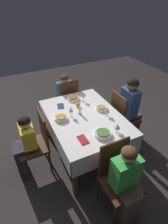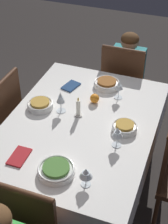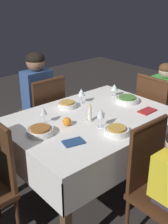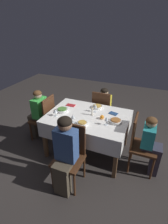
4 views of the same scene
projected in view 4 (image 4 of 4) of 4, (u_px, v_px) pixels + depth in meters
name	position (u px, v px, depth m)	size (l,w,h in m)	color
ground_plane	(87.00, 150.00, 3.41)	(8.00, 8.00, 0.00)	#332D2B
dining_table	(88.00, 120.00, 3.09)	(1.41, 1.03, 0.77)	white
chair_north	(70.00, 153.00, 2.56)	(0.41, 0.41, 0.97)	#472816
chair_south	(102.00, 110.00, 3.74)	(0.41, 0.41, 0.97)	#472816
chair_east	(45.00, 117.00, 3.48)	(0.41, 0.41, 0.97)	#472816
chair_west	(140.00, 142.00, 2.78)	(0.41, 0.41, 0.97)	#472816
person_adult_denim	(65.00, 152.00, 2.36)	(0.30, 0.34, 1.20)	#4C4233
person_child_yellow	(104.00, 106.00, 3.87)	(0.30, 0.33, 0.99)	#383342
person_child_green	(38.00, 113.00, 3.51)	(0.33, 0.30, 1.08)	#4C4233
person_child_teal	(151.00, 144.00, 2.71)	(0.33, 0.30, 1.01)	#383342
bowl_north	(82.00, 123.00, 2.77)	(0.17, 0.17, 0.06)	white
wine_glass_north	(73.00, 117.00, 2.79)	(0.07, 0.07, 0.15)	white
bowl_south	(97.00, 107.00, 3.29)	(0.19, 0.19, 0.06)	white
wine_glass_south	(95.00, 106.00, 3.11)	(0.07, 0.07, 0.17)	white
bowl_east	(62.00, 110.00, 3.17)	(0.22, 0.22, 0.06)	white
wine_glass_east	(55.00, 111.00, 2.99)	(0.08, 0.08, 0.13)	white
bowl_west	(115.00, 121.00, 2.83)	(0.21, 0.21, 0.06)	white
wine_glass_west	(107.00, 119.00, 2.73)	(0.06, 0.06, 0.15)	white
candle_centerpiece	(92.00, 112.00, 3.03)	(0.05, 0.05, 0.16)	beige
orange_fruit	(102.00, 117.00, 2.93)	(0.07, 0.07, 0.07)	orange
napkin_red_folded	(71.00, 105.00, 3.38)	(0.17, 0.10, 0.01)	#AD2328
napkin_spare_side	(113.00, 113.00, 3.09)	(0.17, 0.13, 0.01)	navy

